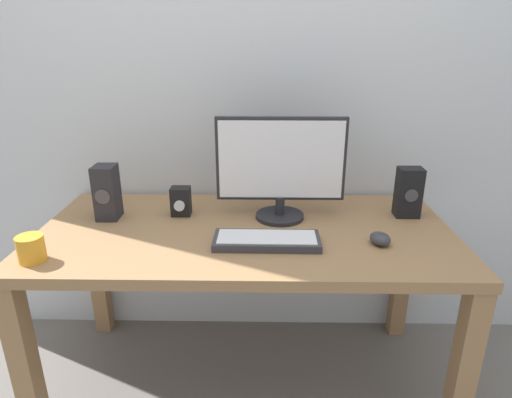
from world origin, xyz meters
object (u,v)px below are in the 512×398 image
mouse (380,239)px  speaker_left (107,192)px  audio_controller (181,201)px  monitor (281,166)px  coffee_mug (31,249)px  desk (246,252)px  keyboard_primary (267,240)px  speaker_right (408,192)px

mouse → speaker_left: 1.06m
mouse → audio_controller: bearing=143.8°
monitor → coffee_mug: bearing=-154.8°
speaker_left → audio_controller: speaker_left is taller
desk → audio_controller: bearing=153.8°
desk → mouse: 0.51m
desk → audio_controller: size_ratio=13.28×
monitor → desk: bearing=-139.3°
monitor → keyboard_primary: (-0.05, -0.25, -0.20)m
mouse → speaker_left: bearing=150.7°
speaker_left → audio_controller: 0.29m
keyboard_primary → mouse: bearing=1.0°
audio_controller → speaker_left: bearing=-172.6°
keyboard_primary → coffee_mug: (-0.76, -0.13, 0.03)m
desk → coffee_mug: size_ratio=17.87×
monitor → speaker_right: bearing=2.5°
audio_controller → keyboard_primary: bearing=-37.3°
coffee_mug → mouse: bearing=7.0°
speaker_left → audio_controller: (0.28, 0.04, -0.05)m
audio_controller → coffee_mug: bearing=-135.9°
audio_controller → coffee_mug: audio_controller is taller
keyboard_primary → audio_controller: size_ratio=3.17×
keyboard_primary → coffee_mug: coffee_mug is taller
desk → keyboard_primary: 0.19m
monitor → speaker_left: size_ratio=2.31×
monitor → keyboard_primary: bearing=-102.2°
audio_controller → speaker_right: bearing=0.4°
monitor → coffee_mug: (-0.81, -0.38, -0.17)m
monitor → coffee_mug: monitor is taller
monitor → keyboard_primary: monitor is taller
speaker_right → coffee_mug: bearing=-163.0°
monitor → audio_controller: (-0.40, 0.02, -0.15)m
desk → speaker_right: bearing=12.0°
desk → speaker_left: (-0.55, 0.09, 0.21)m
keyboard_primary → coffee_mug: 0.77m
speaker_right → speaker_left: bearing=-177.9°
mouse → speaker_left: speaker_left is taller
mouse → audio_controller: 0.79m
mouse → coffee_mug: 1.17m
keyboard_primary → desk: bearing=121.0°
coffee_mug → monitor: bearing=25.2°
desk → speaker_right: size_ratio=7.74×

